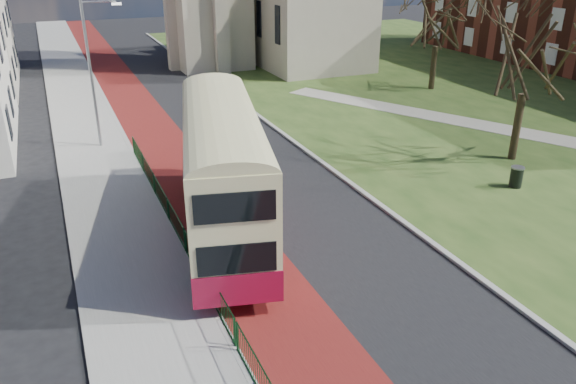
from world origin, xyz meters
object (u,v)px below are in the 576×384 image
streetlamp (93,68)px  bus (223,166)px  litter_bin (516,177)px  winter_tree_far (439,11)px  winter_tree_near (532,38)px

streetlamp → bus: bearing=-75.3°
streetlamp → litter_bin: size_ratio=7.80×
litter_bin → streetlamp: bearing=141.4°
streetlamp → winter_tree_far: winter_tree_far is taller
winter_tree_far → litter_bin: winter_tree_far is taller
bus → winter_tree_near: (16.95, 1.89, 3.58)m
bus → winter_tree_far: winter_tree_far is taller
bus → winter_tree_near: 17.42m
streetlamp → winter_tree_near: (20.31, -10.96, 1.87)m
bus → litter_bin: bus is taller
winter_tree_far → litter_bin: bearing=-115.1°
winter_tree_near → litter_bin: (-2.72, -3.09, -5.91)m
bus → litter_bin: 14.47m
winter_tree_near → bus: bearing=-173.6°
streetlamp → winter_tree_near: bearing=-28.4°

